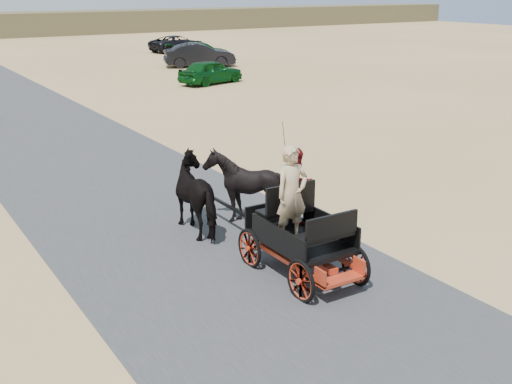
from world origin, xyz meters
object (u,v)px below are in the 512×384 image
car_b (199,55)px  car_c (200,52)px  horse_left (201,195)px  car_d (178,44)px  horse_right (244,187)px  car_a (211,72)px  carriage (301,257)px

car_b → car_c: car_b is taller
horse_left → car_d: 39.97m
horse_left → horse_right: size_ratio=1.18×
horse_right → car_c: size_ratio=0.36×
horse_right → car_a: 21.73m
car_a → car_b: 7.78m
car_b → car_d: 10.11m
carriage → car_c: car_c is taller
horse_right → car_b: 29.49m
horse_left → car_d: horse_left is taller
horse_left → car_d: size_ratio=0.43×
car_d → car_b: bearing=155.4°
car_a → car_c: car_c is taller
carriage → car_b: 32.45m
car_b → car_a: bearing=176.1°
car_c → car_d: (1.64, 7.06, -0.03)m
car_b → car_c: size_ratio=0.99×
car_c → car_d: car_c is taller
horse_right → car_d: (15.58, 36.33, -0.19)m
horse_right → car_b: horse_right is taller
car_b → car_d: size_ratio=0.99×
horse_left → car_a: (10.67, 19.51, -0.19)m
horse_left → car_b: (13.67, 26.68, -0.08)m
horse_left → horse_right: horse_right is taller
carriage → car_d: (16.13, 39.33, 0.29)m
horse_left → carriage: bearing=100.4°
carriage → car_c: (14.48, 32.27, 0.33)m
car_b → car_c: 2.93m
car_c → carriage: bearing=147.9°
carriage → horse_right: 3.09m
carriage → car_b: car_b is taller
car_a → car_b: size_ratio=0.83×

